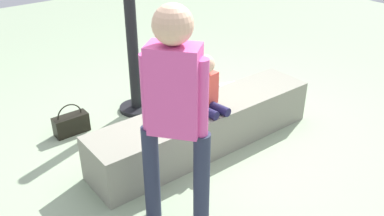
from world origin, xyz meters
name	(u,v)px	position (x,y,z in m)	size (l,w,h in m)	color
ground_plane	(205,145)	(0.00, 0.00, 0.00)	(12.00, 12.00, 0.00)	#8FA483
concrete_ledge	(206,127)	(0.00, 0.00, 0.20)	(2.17, 0.47, 0.40)	gray
child_seated	(206,86)	(-0.03, -0.02, 0.61)	(0.28, 0.33, 0.48)	#1C1A42
adult_standing	(175,104)	(-0.76, -0.60, 0.93)	(0.34, 0.38, 1.54)	#242A41
cake_plate	(176,120)	(-0.36, -0.06, 0.42)	(0.22, 0.22, 0.07)	#4CA5D8
gift_bag	(187,108)	(0.12, 0.44, 0.16)	(0.23, 0.09, 0.36)	#59C6B2
railing_post	(134,66)	(-0.13, 0.97, 0.49)	(0.36, 0.36, 1.27)	black
water_bottle_near_gift	(170,87)	(0.33, 1.02, 0.10)	(0.07, 0.07, 0.23)	silver
water_bottle_far_side	(204,85)	(0.66, 0.83, 0.10)	(0.07, 0.07, 0.23)	silver
party_cup_red	(206,72)	(0.97, 1.17, 0.06)	(0.07, 0.07, 0.12)	red
cake_box_white	(234,93)	(0.83, 0.52, 0.07)	(0.26, 0.28, 0.15)	white
handbag_black_leather	(71,124)	(-0.86, 0.95, 0.10)	(0.32, 0.13, 0.31)	black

